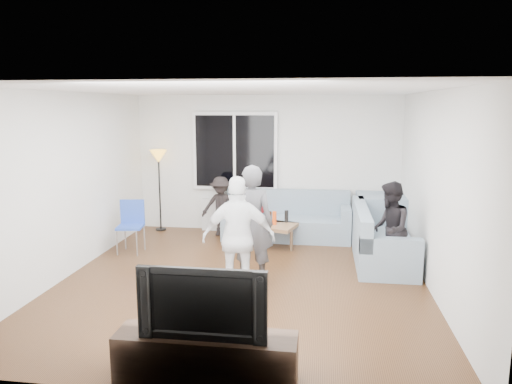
# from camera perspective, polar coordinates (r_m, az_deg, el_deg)

# --- Properties ---
(floor) EXTENTS (5.00, 5.50, 0.04)m
(floor) POSITION_cam_1_polar(r_m,az_deg,el_deg) (6.84, -1.56, -10.56)
(floor) COLOR #56351C
(floor) RESTS_ON ground
(ceiling) EXTENTS (5.00, 5.50, 0.04)m
(ceiling) POSITION_cam_1_polar(r_m,az_deg,el_deg) (6.40, -1.67, 12.12)
(ceiling) COLOR white
(ceiling) RESTS_ON ground
(wall_back) EXTENTS (5.00, 0.04, 2.60)m
(wall_back) POSITION_cam_1_polar(r_m,az_deg,el_deg) (9.21, 1.27, 3.31)
(wall_back) COLOR silver
(wall_back) RESTS_ON ground
(wall_front) EXTENTS (5.00, 0.04, 2.60)m
(wall_front) POSITION_cam_1_polar(r_m,az_deg,el_deg) (3.86, -8.55, -6.57)
(wall_front) COLOR silver
(wall_front) RESTS_ON ground
(wall_left) EXTENTS (0.04, 5.50, 2.60)m
(wall_left) POSITION_cam_1_polar(r_m,az_deg,el_deg) (7.34, -21.39, 0.84)
(wall_left) COLOR silver
(wall_left) RESTS_ON ground
(wall_right) EXTENTS (0.04, 5.50, 2.60)m
(wall_right) POSITION_cam_1_polar(r_m,az_deg,el_deg) (6.57, 20.62, -0.15)
(wall_right) COLOR silver
(wall_right) RESTS_ON ground
(window_frame) EXTENTS (1.62, 0.06, 1.47)m
(window_frame) POSITION_cam_1_polar(r_m,az_deg,el_deg) (9.19, -2.51, 4.85)
(window_frame) COLOR white
(window_frame) RESTS_ON wall_back
(window_glass) EXTENTS (1.50, 0.02, 1.35)m
(window_glass) POSITION_cam_1_polar(r_m,az_deg,el_deg) (9.15, -2.55, 4.83)
(window_glass) COLOR black
(window_glass) RESTS_ON window_frame
(window_mullion) EXTENTS (0.05, 0.03, 1.35)m
(window_mullion) POSITION_cam_1_polar(r_m,az_deg,el_deg) (9.14, -2.57, 4.83)
(window_mullion) COLOR white
(window_mullion) RESTS_ON window_frame
(radiator) EXTENTS (1.30, 0.12, 0.62)m
(radiator) POSITION_cam_1_polar(r_m,az_deg,el_deg) (9.35, -2.49, -2.75)
(radiator) COLOR silver
(radiator) RESTS_ON floor
(potted_plant) EXTENTS (0.23, 0.21, 0.36)m
(potted_plant) POSITION_cam_1_polar(r_m,az_deg,el_deg) (9.17, -0.67, 0.13)
(potted_plant) COLOR #2E5E25
(potted_plant) RESTS_ON radiator
(vase) EXTENTS (0.21, 0.21, 0.18)m
(vase) POSITION_cam_1_polar(r_m,az_deg,el_deg) (9.29, -4.01, -0.34)
(vase) COLOR silver
(vase) RESTS_ON radiator
(sofa_back_section) EXTENTS (2.30, 0.85, 0.85)m
(sofa_back_section) POSITION_cam_1_polar(r_m,az_deg,el_deg) (8.83, 3.64, -2.78)
(sofa_back_section) COLOR gray
(sofa_back_section) RESTS_ON floor
(sofa_right_section) EXTENTS (2.00, 0.85, 0.85)m
(sofa_right_section) POSITION_cam_1_polar(r_m,az_deg,el_deg) (7.78, 14.79, -4.89)
(sofa_right_section) COLOR gray
(sofa_right_section) RESTS_ON floor
(sofa_corner) EXTENTS (0.85, 0.85, 0.85)m
(sofa_corner) POSITION_cam_1_polar(r_m,az_deg,el_deg) (8.86, 14.55, -3.04)
(sofa_corner) COLOR gray
(sofa_corner) RESTS_ON floor
(cushion_yellow) EXTENTS (0.44, 0.40, 0.14)m
(cushion_yellow) POSITION_cam_1_polar(r_m,az_deg,el_deg) (8.88, -1.21, -2.13)
(cushion_yellow) COLOR gold
(cushion_yellow) RESTS_ON sofa_back_section
(cushion_red) EXTENTS (0.40, 0.35, 0.13)m
(cushion_red) POSITION_cam_1_polar(r_m,az_deg,el_deg) (8.93, -0.32, -2.05)
(cushion_red) COLOR maroon
(cushion_red) RESTS_ON sofa_back_section
(coffee_table) EXTENTS (1.22, 0.87, 0.40)m
(coffee_table) POSITION_cam_1_polar(r_m,az_deg,el_deg) (8.39, 0.90, -5.03)
(coffee_table) COLOR #906645
(coffee_table) RESTS_ON floor
(pitcher) EXTENTS (0.17, 0.17, 0.17)m
(pitcher) POSITION_cam_1_polar(r_m,az_deg,el_deg) (8.25, -0.07, -3.26)
(pitcher) COLOR maroon
(pitcher) RESTS_ON coffee_table
(side_chair) EXTENTS (0.45, 0.45, 0.86)m
(side_chair) POSITION_cam_1_polar(r_m,az_deg,el_deg) (8.21, -14.65, -4.06)
(side_chair) COLOR blue
(side_chair) RESTS_ON floor
(floor_lamp) EXTENTS (0.32, 0.32, 1.56)m
(floor_lamp) POSITION_cam_1_polar(r_m,az_deg,el_deg) (9.48, -11.33, 0.13)
(floor_lamp) COLOR yellow
(floor_lamp) RESTS_ON floor
(player_left) EXTENTS (0.62, 0.44, 1.63)m
(player_left) POSITION_cam_1_polar(r_m,az_deg,el_deg) (6.58, -0.49, -3.80)
(player_left) COLOR #4C4D51
(player_left) RESTS_ON floor
(player_right) EXTENTS (0.95, 0.49, 1.56)m
(player_right) POSITION_cam_1_polar(r_m,az_deg,el_deg) (6.03, -2.06, -5.47)
(player_right) COLOR white
(player_right) RESTS_ON floor
(spectator_right) EXTENTS (0.56, 0.70, 1.36)m
(spectator_right) POSITION_cam_1_polar(r_m,az_deg,el_deg) (7.07, 15.51, -4.30)
(spectator_right) COLOR black
(spectator_right) RESTS_ON floor
(spectator_back) EXTENTS (0.74, 0.45, 1.11)m
(spectator_back) POSITION_cam_1_polar(r_m,az_deg,el_deg) (9.00, -4.17, -1.69)
(spectator_back) COLOR black
(spectator_back) RESTS_ON floor
(tv_console) EXTENTS (1.60, 0.40, 0.44)m
(tv_console) POSITION_cam_1_polar(r_m,az_deg,el_deg) (4.50, -5.92, -18.93)
(tv_console) COLOR #37251B
(tv_console) RESTS_ON floor
(television) EXTENTS (1.11, 0.15, 0.64)m
(television) POSITION_cam_1_polar(r_m,az_deg,el_deg) (4.26, -6.05, -12.56)
(television) COLOR black
(television) RESTS_ON tv_console
(bottle_c) EXTENTS (0.07, 0.07, 0.19)m
(bottle_c) POSITION_cam_1_polar(r_m,az_deg,el_deg) (8.41, 1.64, -2.94)
(bottle_c) COLOR black
(bottle_c) RESTS_ON coffee_table
(bottle_b) EXTENTS (0.08, 0.08, 0.21)m
(bottle_b) POSITION_cam_1_polar(r_m,az_deg,el_deg) (8.24, -0.09, -3.14)
(bottle_b) COLOR #338718
(bottle_b) RESTS_ON coffee_table
(bottle_e) EXTENTS (0.07, 0.07, 0.21)m
(bottle_e) POSITION_cam_1_polar(r_m,az_deg,el_deg) (8.41, 3.63, -2.88)
(bottle_e) COLOR black
(bottle_e) RESTS_ON coffee_table
(bottle_a) EXTENTS (0.07, 0.07, 0.20)m
(bottle_a) POSITION_cam_1_polar(r_m,az_deg,el_deg) (8.50, -1.16, -2.77)
(bottle_a) COLOR #CE4D0C
(bottle_a) RESTS_ON coffee_table
(bottle_d) EXTENTS (0.07, 0.07, 0.23)m
(bottle_d) POSITION_cam_1_polar(r_m,az_deg,el_deg) (8.22, 2.20, -3.10)
(bottle_d) COLOR #F25015
(bottle_d) RESTS_ON coffee_table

